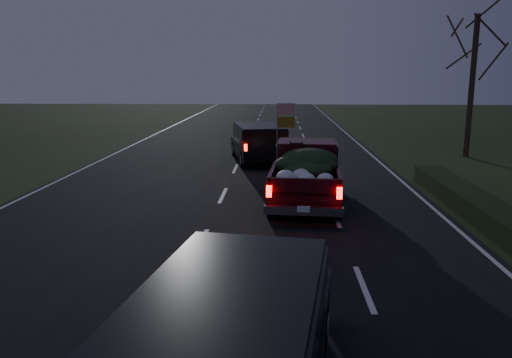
# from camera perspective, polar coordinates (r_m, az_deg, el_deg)

# --- Properties ---
(ground) EXTENTS (120.00, 120.00, 0.00)m
(ground) POSITION_cam_1_polar(r_m,az_deg,el_deg) (12.53, -6.33, -7.38)
(ground) COLOR black
(ground) RESTS_ON ground
(road_asphalt) EXTENTS (14.00, 120.00, 0.02)m
(road_asphalt) POSITION_cam_1_polar(r_m,az_deg,el_deg) (12.52, -6.33, -7.33)
(road_asphalt) COLOR black
(road_asphalt) RESTS_ON ground
(hedge_row) EXTENTS (1.00, 10.00, 0.60)m
(hedge_row) POSITION_cam_1_polar(r_m,az_deg,el_deg) (16.28, 23.79, -2.72)
(hedge_row) COLOR black
(hedge_row) RESTS_ON ground
(bare_tree_far) EXTENTS (3.60, 3.60, 7.00)m
(bare_tree_far) POSITION_cam_1_polar(r_m,az_deg,el_deg) (27.44, 23.72, 13.20)
(bare_tree_far) COLOR black
(bare_tree_far) RESTS_ON ground
(pickup_truck) EXTENTS (2.48, 5.61, 2.87)m
(pickup_truck) POSITION_cam_1_polar(r_m,az_deg,el_deg) (16.30, 5.73, 1.05)
(pickup_truck) COLOR #380710
(pickup_truck) RESTS_ON ground
(lead_suv) EXTENTS (3.07, 5.36, 1.45)m
(lead_suv) POSITION_cam_1_polar(r_m,az_deg,el_deg) (23.83, 0.29, 4.57)
(lead_suv) COLOR black
(lead_suv) RESTS_ON ground
(rear_suv) EXTENTS (2.80, 5.25, 1.44)m
(rear_suv) POSITION_cam_1_polar(r_m,az_deg,el_deg) (6.17, -2.76, -17.44)
(rear_suv) COLOR black
(rear_suv) RESTS_ON ground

